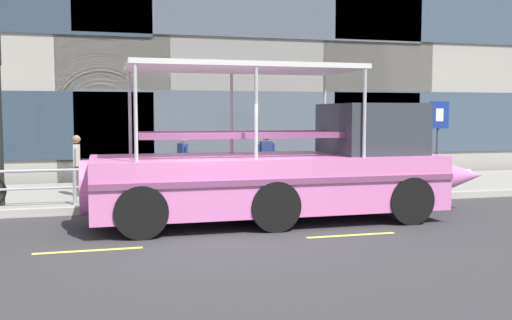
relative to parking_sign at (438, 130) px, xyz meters
name	(u,v)px	position (x,y,z in m)	size (l,w,h in m)	color
ground_plane	(221,236)	(-7.03, -3.77, -1.87)	(120.00, 120.00, 0.00)	#333335
sidewalk	(182,192)	(-7.03, 1.83, -1.78)	(32.00, 4.80, 0.18)	gray
curb_edge	(195,206)	(-7.03, -0.66, -1.78)	(32.00, 0.18, 0.18)	#B2ADA3
lane_centreline	(228,242)	(-7.03, -4.37, -1.86)	(25.80, 0.12, 0.01)	#DBD64C
curb_guardrail	(238,176)	(-5.89, -0.32, -1.11)	(11.88, 0.09, 0.86)	#9EA0A8
parking_sign	(438,130)	(0.00, 0.00, 0.00)	(0.60, 0.12, 2.48)	#4C4F54
duck_tour_boat	(292,170)	(-5.20, -2.53, -0.78)	(9.21, 2.55, 3.32)	pink
pedestrian_near_bow	(381,154)	(-1.56, 0.42, -0.69)	(0.25, 0.46, 1.65)	black
pedestrian_mid_left	(266,156)	(-4.95, 0.38, -0.69)	(0.48, 0.23, 1.65)	black
pedestrian_mid_right	(183,158)	(-7.11, 0.93, -0.74)	(0.27, 0.43, 1.58)	#1E2338
pedestrian_near_stern	(77,159)	(-9.82, 1.21, -0.73)	(0.22, 0.46, 1.58)	#47423D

